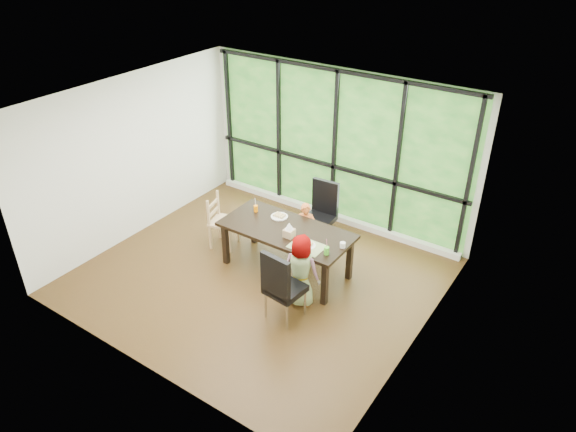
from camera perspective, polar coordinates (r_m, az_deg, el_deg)
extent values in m
plane|color=black|center=(8.16, -3.14, -6.46)|extent=(5.00, 5.00, 0.00)
plane|color=silver|center=(9.14, 5.18, 7.45)|extent=(5.00, 0.00, 5.00)
cube|color=#1A4A1A|center=(9.12, 5.12, 7.42)|extent=(4.80, 0.02, 2.65)
cube|color=silver|center=(9.64, 4.54, 0.12)|extent=(4.80, 0.12, 0.10)
cube|color=black|center=(8.06, -0.19, -3.65)|extent=(2.07, 1.11, 0.75)
cube|color=black|center=(8.64, 3.38, 0.10)|extent=(0.48, 0.48, 1.08)
cube|color=black|center=(7.10, -0.29, -7.35)|extent=(0.51, 0.51, 1.08)
cube|color=tan|center=(8.68, -6.91, -0.61)|extent=(0.50, 0.51, 0.90)
imported|color=orange|center=(8.41, 1.94, -1.46)|extent=(0.39, 0.33, 0.91)
imported|color=slate|center=(7.34, 1.33, -5.84)|extent=(0.58, 0.43, 1.09)
cube|color=tan|center=(7.46, 2.03, -3.28)|extent=(0.48, 0.35, 0.01)
cylinder|color=white|center=(8.15, -0.94, -0.06)|extent=(0.26, 0.26, 0.02)
cylinder|color=white|center=(7.47, 2.11, -3.18)|extent=(0.23, 0.23, 0.01)
cylinder|color=orange|center=(8.29, -3.47, 0.81)|extent=(0.07, 0.07, 0.10)
cylinder|color=#5BD234|center=(7.29, 4.15, -3.73)|extent=(0.07, 0.07, 0.12)
cylinder|color=white|center=(7.46, 5.88, -3.11)|extent=(0.08, 0.08, 0.08)
cube|color=tan|center=(7.64, 0.13, -1.83)|extent=(0.14, 0.14, 0.12)
cylinder|color=white|center=(8.25, -3.49, 1.37)|extent=(0.01, 0.04, 0.20)
cylinder|color=pink|center=(7.23, 4.18, -3.09)|extent=(0.01, 0.04, 0.20)
cone|color=white|center=(7.58, 0.13, -1.09)|extent=(0.12, 0.12, 0.11)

